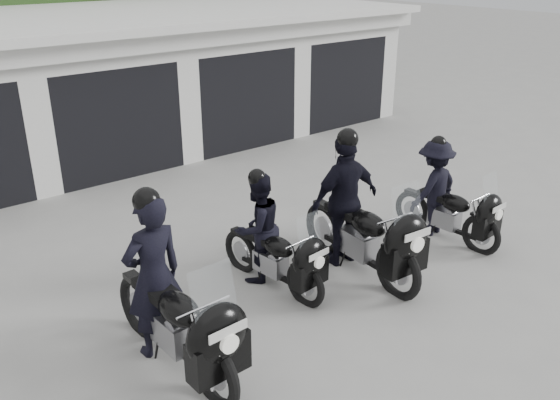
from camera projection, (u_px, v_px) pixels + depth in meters
ground at (302, 288)px, 8.10m from camera, size 80.00×80.00×0.00m
garage_block at (70, 87)px, 13.34m from camera, size 16.40×6.80×2.96m
background_vegetation at (12, 8)px, 16.52m from camera, size 20.00×3.90×5.80m
police_bike_a at (170, 300)px, 6.31m from camera, size 0.75×2.38×2.07m
police_bike_b at (266, 236)px, 7.96m from camera, size 0.81×1.92×1.68m
police_bike_c at (354, 210)px, 8.32m from camera, size 1.19×2.41×2.09m
police_bike_d at (441, 194)px, 9.32m from camera, size 1.04×1.94×1.69m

